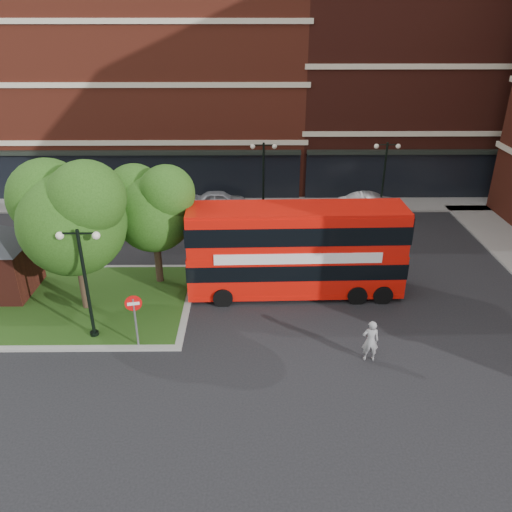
{
  "coord_description": "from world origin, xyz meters",
  "views": [
    {
      "loc": [
        1.21,
        -17.48,
        12.44
      ],
      "look_at": [
        1.41,
        4.0,
        2.0
      ],
      "focal_mm": 35.0,
      "sensor_mm": 36.0,
      "label": 1
    }
  ],
  "objects_px": {
    "car_silver": "(220,200)",
    "bus": "(296,245)",
    "woman": "(370,341)",
    "car_white": "(373,205)"
  },
  "relations": [
    {
      "from": "woman",
      "to": "car_silver",
      "type": "xyz_separation_m",
      "value": [
        -6.89,
        17.39,
        -0.28
      ]
    },
    {
      "from": "woman",
      "to": "bus",
      "type": "bearing_deg",
      "value": -63.25
    },
    {
      "from": "bus",
      "to": "car_white",
      "type": "distance_m",
      "value": 12.31
    },
    {
      "from": "car_silver",
      "to": "car_white",
      "type": "relative_size",
      "value": 0.81
    },
    {
      "from": "car_silver",
      "to": "bus",
      "type": "bearing_deg",
      "value": -163.27
    },
    {
      "from": "woman",
      "to": "car_silver",
      "type": "bearing_deg",
      "value": -66.91
    },
    {
      "from": "bus",
      "to": "woman",
      "type": "height_order",
      "value": "bus"
    },
    {
      "from": "bus",
      "to": "woman",
      "type": "bearing_deg",
      "value": -66.07
    },
    {
      "from": "woman",
      "to": "car_silver",
      "type": "height_order",
      "value": "woman"
    },
    {
      "from": "woman",
      "to": "car_white",
      "type": "height_order",
      "value": "woman"
    }
  ]
}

